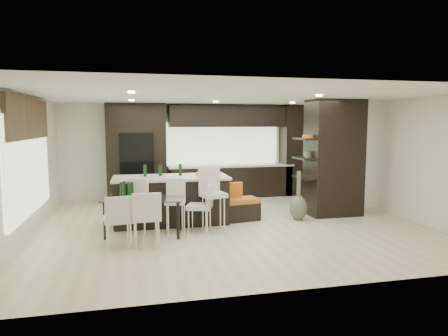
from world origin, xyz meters
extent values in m
plane|color=beige|center=(0.00, 0.00, 0.00)|extent=(8.00, 8.00, 0.00)
cube|color=silver|center=(0.00, 3.50, 1.35)|extent=(8.00, 0.02, 2.70)
cube|color=silver|center=(-4.00, 0.00, 1.35)|extent=(0.02, 7.00, 2.70)
cube|color=silver|center=(4.00, 0.00, 1.35)|extent=(0.02, 7.00, 2.70)
cube|color=white|center=(0.00, 0.00, 2.70)|extent=(8.00, 7.00, 0.02)
cube|color=#B2D199|center=(-3.96, 0.20, 1.35)|extent=(0.04, 3.20, 1.90)
cube|color=#B2D199|center=(0.60, 3.46, 1.55)|extent=(3.40, 0.04, 1.20)
cube|color=brown|center=(-3.93, 0.20, 2.25)|extent=(0.08, 3.00, 0.80)
cube|color=white|center=(0.00, 0.25, 2.68)|extent=(4.00, 3.00, 0.02)
cube|color=black|center=(0.50, 3.17, 1.35)|extent=(6.80, 0.68, 2.70)
cube|color=black|center=(-1.90, 3.12, 0.95)|extent=(0.90, 0.68, 1.90)
cube|color=black|center=(2.60, 0.40, 1.35)|extent=(1.20, 0.80, 2.70)
cube|color=black|center=(-1.22, 0.39, 0.51)|extent=(2.47, 1.08, 1.02)
cube|color=silver|center=(-1.97, -0.43, 0.44)|extent=(0.50, 0.50, 0.88)
cube|color=silver|center=(-1.22, -0.43, 0.43)|extent=(0.45, 0.45, 0.86)
cube|color=silver|center=(-0.46, -0.46, 0.51)|extent=(0.54, 0.54, 1.02)
cube|color=black|center=(0.07, 0.28, 0.25)|extent=(1.35, 0.70, 0.49)
cube|color=white|center=(-1.80, -0.39, 0.36)|extent=(1.66, 1.14, 0.73)
cube|color=silver|center=(-1.80, -1.14, 0.45)|extent=(0.51, 0.51, 0.91)
cube|color=silver|center=(-2.28, -1.13, 0.43)|extent=(0.52, 0.52, 0.86)
cube|color=silver|center=(-0.73, -0.39, 0.44)|extent=(0.61, 0.61, 0.87)
camera|label=1|loc=(-2.00, -8.12, 2.15)|focal=32.00mm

